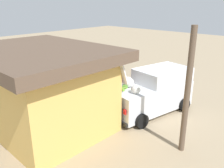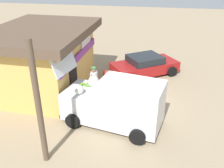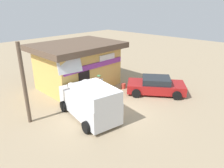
# 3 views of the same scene
# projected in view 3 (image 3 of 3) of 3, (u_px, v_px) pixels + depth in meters

# --- Properties ---
(ground_plane) EXTENTS (60.00, 60.00, 0.00)m
(ground_plane) POSITION_uv_depth(u_px,v_px,m) (119.00, 110.00, 12.91)
(ground_plane) COLOR #9E896B
(storefront_bar) EXTENTS (6.48, 4.99, 3.39)m
(storefront_bar) POSITION_uv_depth(u_px,v_px,m) (78.00, 64.00, 16.08)
(storefront_bar) COLOR #E0B259
(storefront_bar) RESTS_ON ground_plane
(delivery_van) EXTENTS (2.79, 4.79, 3.08)m
(delivery_van) POSITION_uv_depth(u_px,v_px,m) (90.00, 101.00, 11.77)
(delivery_van) COLOR silver
(delivery_van) RESTS_ON ground_plane
(parked_sedan) EXTENTS (3.85, 4.38, 1.21)m
(parked_sedan) POSITION_uv_depth(u_px,v_px,m) (156.00, 86.00, 15.17)
(parked_sedan) COLOR maroon
(parked_sedan) RESTS_ON ground_plane
(vendor_standing) EXTENTS (0.53, 0.45, 1.66)m
(vendor_standing) POSITION_uv_depth(u_px,v_px,m) (99.00, 85.00, 14.22)
(vendor_standing) COLOR #726047
(vendor_standing) RESTS_ON ground_plane
(customer_bending) EXTENTS (0.57, 0.83, 1.34)m
(customer_bending) POSITION_uv_depth(u_px,v_px,m) (82.00, 92.00, 13.42)
(customer_bending) COLOR #4C4C51
(customer_bending) RESTS_ON ground_plane
(unloaded_banana_pile) EXTENTS (0.87, 0.79, 0.48)m
(unloaded_banana_pile) POSITION_uv_depth(u_px,v_px,m) (70.00, 97.00, 14.17)
(unloaded_banana_pile) COLOR silver
(unloaded_banana_pile) RESTS_ON ground_plane
(paint_bucket) EXTENTS (0.32, 0.32, 0.40)m
(paint_bucket) POSITION_uv_depth(u_px,v_px,m) (123.00, 86.00, 16.14)
(paint_bucket) COLOR #BF3F33
(paint_bucket) RESTS_ON ground_plane
(utility_pole) EXTENTS (0.20, 0.20, 4.44)m
(utility_pole) POSITION_uv_depth(u_px,v_px,m) (24.00, 85.00, 10.85)
(utility_pole) COLOR brown
(utility_pole) RESTS_ON ground_plane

